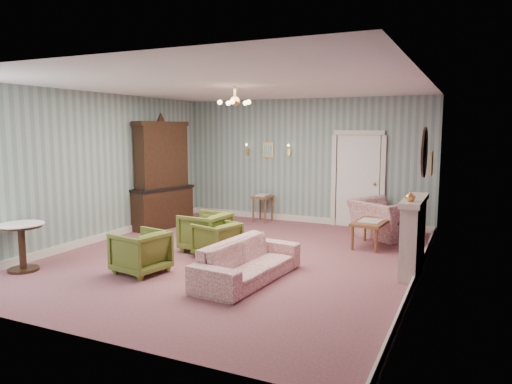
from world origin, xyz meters
The scene contains 27 objects.
floor centered at (0.00, 0.00, 0.00)m, with size 7.00×7.00×0.00m, color #8D525B.
ceiling centered at (0.00, 0.00, 2.90)m, with size 7.00×7.00×0.00m, color white.
wall_back centered at (0.00, 3.50, 1.45)m, with size 6.00×6.00×0.00m, color slate.
wall_front centered at (0.00, -3.50, 1.45)m, with size 6.00×6.00×0.00m, color slate.
wall_left centered at (-3.00, 0.00, 1.45)m, with size 7.00×7.00×0.00m, color slate.
wall_right centered at (3.00, 0.00, 1.45)m, with size 7.00×7.00×0.00m, color slate.
wall_right_floral centered at (2.98, 0.00, 1.45)m, with size 7.00×7.00×0.00m, color #B45A81.
door centered at (1.30, 3.46, 1.08)m, with size 1.12×0.12×2.16m, color white, non-canonical shape.
olive_chair_a centered at (-0.91, -1.41, 0.36)m, with size 0.71×0.66×0.73m, color #5B6724.
olive_chair_b centered at (-0.30, -0.12, 0.34)m, with size 0.66×0.62×0.68m, color #5B6724.
olive_chair_c centered at (-0.70, 0.16, 0.39)m, with size 0.75×0.71×0.78m, color #5B6724.
sofa_chintz centered at (0.73, -1.03, 0.38)m, with size 1.97×0.58×0.77m, color #9F4053.
wingback_chair centered at (2.04, 2.62, 0.52)m, with size 1.19×0.77×1.04m, color #9F4053.
dresser centered at (-2.65, 1.55, 1.25)m, with size 0.52×1.50×2.51m, color black, non-canonical shape.
fireplace centered at (2.86, 0.40, 0.58)m, with size 0.30×1.40×1.16m, color beige, non-canonical shape.
mantel_vase centered at (2.84, 0.00, 1.23)m, with size 0.15×0.15×0.15m, color gold.
oval_mirror centered at (2.96, 0.40, 1.85)m, with size 0.04×0.76×0.84m, color white, non-canonical shape.
framed_print centered at (2.97, 1.75, 1.60)m, with size 0.04×0.34×0.42m, color gold, non-canonical shape.
coffee_table centered at (1.95, 1.74, 0.25)m, with size 0.54×0.97×0.50m, color brown, non-canonical shape.
side_table_black centered at (2.65, 1.64, 0.27)m, with size 0.36×0.36×0.54m, color black, non-canonical shape.
pedestal_table centered at (-2.65, -2.09, 0.38)m, with size 0.69×0.69×0.75m, color black, non-canonical shape.
nesting_table centered at (-0.89, 3.13, 0.34)m, with size 0.40×0.51×0.67m, color brown, non-canonical shape.
gilt_mirror_back centered at (-0.90, 3.46, 1.70)m, with size 0.28×0.06×0.36m, color gold, non-canonical shape.
sconce_left centered at (-1.45, 3.44, 1.70)m, with size 0.16×0.12×0.30m, color gold, non-canonical shape.
sconce_right centered at (-0.35, 3.44, 1.70)m, with size 0.16×0.12×0.30m, color gold, non-canonical shape.
chandelier centered at (0.00, 0.00, 2.63)m, with size 0.56×0.56×0.36m, color gold, non-canonical shape.
burgundy_cushion centered at (1.99, 2.47, 0.48)m, with size 0.38×0.10×0.38m, color maroon.
Camera 1 is at (3.66, -7.06, 2.19)m, focal length 33.21 mm.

